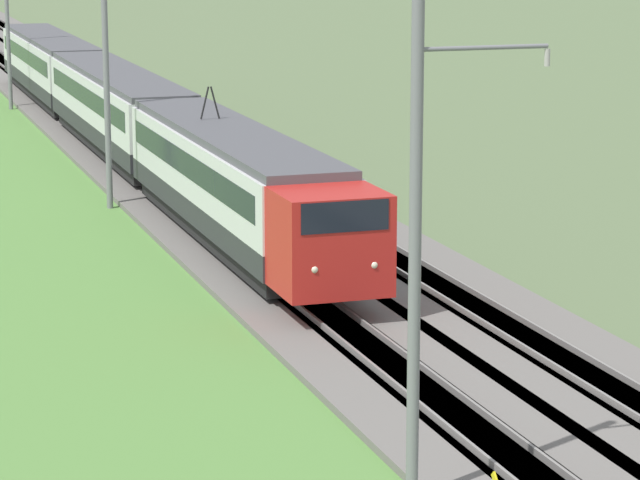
{
  "coord_description": "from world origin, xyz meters",
  "views": [
    {
      "loc": [
        -15.28,
        11.99,
        10.51
      ],
      "look_at": [
        21.41,
        0.0,
        2.17
      ],
      "focal_mm": 85.0,
      "sensor_mm": 36.0,
      "label": 1
    }
  ],
  "objects_px": {
    "catenary_mast_near": "(418,256)",
    "catenary_mast_mid": "(108,71)",
    "catenary_mast_far": "(8,22)",
    "passenger_train": "(117,106)"
  },
  "relations": [
    {
      "from": "catenary_mast_near",
      "to": "catenary_mast_mid",
      "type": "xyz_separation_m",
      "value": [
        29.65,
        0.0,
        0.34
      ]
    },
    {
      "from": "catenary_mast_near",
      "to": "catenary_mast_far",
      "type": "distance_m",
      "value": 59.3
    },
    {
      "from": "catenary_mast_far",
      "to": "passenger_train",
      "type": "bearing_deg",
      "value": -171.93
    },
    {
      "from": "passenger_train",
      "to": "catenary_mast_near",
      "type": "xyz_separation_m",
      "value": [
        -41.67,
        2.5,
        2.43
      ]
    },
    {
      "from": "catenary_mast_mid",
      "to": "catenary_mast_far",
      "type": "distance_m",
      "value": 29.65
    },
    {
      "from": "passenger_train",
      "to": "catenary_mast_near",
      "type": "relative_size",
      "value": 6.6
    },
    {
      "from": "passenger_train",
      "to": "catenary_mast_mid",
      "type": "relative_size",
      "value": 6.15
    },
    {
      "from": "passenger_train",
      "to": "catenary_mast_near",
      "type": "height_order",
      "value": "catenary_mast_near"
    },
    {
      "from": "catenary_mast_far",
      "to": "catenary_mast_near",
      "type": "bearing_deg",
      "value": -180.0
    },
    {
      "from": "catenary_mast_near",
      "to": "catenary_mast_far",
      "type": "bearing_deg",
      "value": 0.0
    }
  ]
}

